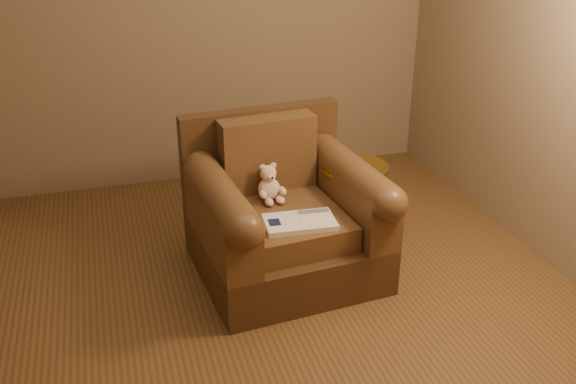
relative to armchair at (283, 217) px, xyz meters
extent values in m
plane|color=brown|center=(-0.34, -0.41, -0.37)|extent=(4.00, 4.00, 0.00)
cube|color=#7D694D|center=(-0.34, 1.59, 0.98)|extent=(4.00, 0.02, 2.70)
cube|color=#7D694D|center=(-0.34, -2.41, 0.98)|extent=(4.00, 0.02, 2.70)
cube|color=#412B15|center=(0.00, -0.05, -0.22)|extent=(1.14, 1.09, 0.29)
cube|color=#412B15|center=(-0.04, 0.40, 0.25)|extent=(1.06, 0.20, 0.65)
cube|color=brown|center=(0.01, -0.10, 0.01)|extent=(0.67, 0.79, 0.16)
cube|color=brown|center=(-0.02, 0.26, 0.32)|extent=(0.62, 0.22, 0.47)
cube|color=brown|center=(-0.41, -0.14, 0.10)|extent=(0.29, 0.91, 0.34)
cube|color=brown|center=(0.43, -0.06, 0.10)|extent=(0.29, 0.91, 0.34)
cylinder|color=brown|center=(-0.41, -0.14, 0.26)|extent=(0.29, 0.91, 0.21)
cylinder|color=brown|center=(0.43, -0.06, 0.26)|extent=(0.29, 0.91, 0.21)
ellipsoid|color=beige|center=(-0.06, 0.10, 0.15)|extent=(0.14, 0.13, 0.15)
sphere|color=beige|center=(-0.06, 0.10, 0.26)|extent=(0.10, 0.10, 0.10)
ellipsoid|color=beige|center=(-0.10, 0.10, 0.30)|extent=(0.04, 0.02, 0.04)
ellipsoid|color=beige|center=(-0.03, 0.11, 0.30)|extent=(0.04, 0.02, 0.04)
ellipsoid|color=beige|center=(-0.05, 0.06, 0.25)|extent=(0.05, 0.03, 0.04)
sphere|color=black|center=(-0.05, 0.04, 0.25)|extent=(0.01, 0.01, 0.01)
ellipsoid|color=beige|center=(-0.12, 0.03, 0.15)|extent=(0.05, 0.09, 0.05)
ellipsoid|color=beige|center=(0.01, 0.05, 0.15)|extent=(0.05, 0.09, 0.05)
ellipsoid|color=beige|center=(-0.09, 0.01, 0.11)|extent=(0.06, 0.09, 0.05)
ellipsoid|color=beige|center=(-0.01, 0.02, 0.11)|extent=(0.06, 0.09, 0.05)
cube|color=beige|center=(0.02, -0.28, 0.10)|extent=(0.43, 0.27, 0.03)
cube|color=white|center=(-0.08, -0.28, 0.12)|extent=(0.22, 0.26, 0.00)
cube|color=white|center=(0.12, -0.29, 0.12)|extent=(0.22, 0.26, 0.00)
cube|color=beige|center=(0.02, -0.28, 0.12)|extent=(0.03, 0.25, 0.00)
cube|color=#0F1638|center=(-0.13, -0.27, 0.12)|extent=(0.07, 0.09, 0.00)
cube|color=slate|center=(0.13, -0.20, 0.12)|extent=(0.19, 0.06, 0.00)
cylinder|color=gold|center=(0.51, 0.09, -0.35)|extent=(0.35, 0.35, 0.03)
cylinder|color=gold|center=(0.51, 0.09, -0.06)|extent=(0.03, 0.03, 0.56)
cylinder|color=gold|center=(0.51, 0.09, 0.23)|extent=(0.43, 0.43, 0.02)
cylinder|color=gold|center=(0.51, 0.09, 0.22)|extent=(0.03, 0.03, 0.02)
camera|label=1|loc=(-0.97, -3.38, 1.83)|focal=40.00mm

